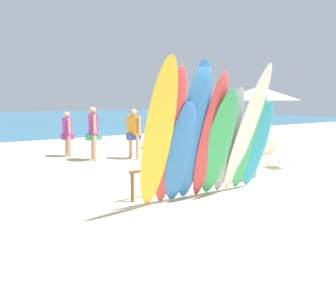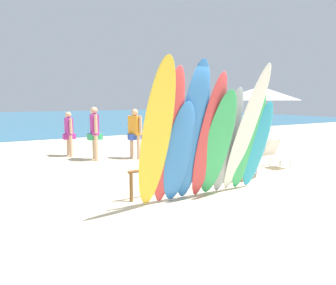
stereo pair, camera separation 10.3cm
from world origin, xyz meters
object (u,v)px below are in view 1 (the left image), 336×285
at_px(surfboard_green_5, 219,145).
at_px(beach_umbrella, 259,93).
at_px(surfboard_rack, 193,168).
at_px(surfboard_red_1, 170,139).
at_px(surfboard_grey_6, 228,142).
at_px(surfboard_green_8, 249,142).
at_px(beach_chair_blue, 234,150).
at_px(beachgoer_by_water, 134,130).
at_px(surfboard_teal_9, 258,146).
at_px(beach_chair_red, 275,152).
at_px(surfboard_blue_3, 193,134).
at_px(beachgoer_near_rack, 159,126).
at_px(beachgoer_midbeach, 209,133).
at_px(beachgoer_photographing, 67,131).
at_px(surfboard_blue_2, 180,153).
at_px(surfboard_white_7, 246,132).
at_px(beachgoer_strolling, 93,130).
at_px(beach_chair_striped, 251,145).
at_px(surfboard_yellow_0, 158,138).
at_px(surfboard_red_4, 210,138).

relative_size(surfboard_green_5, beach_umbrella, 0.99).
height_order(surfboard_rack, surfboard_red_1, surfboard_red_1).
xyz_separation_m(surfboard_red_1, surfboard_grey_6, (1.41, 0.04, -0.16)).
bearing_deg(surfboard_rack, surfboard_green_8, -33.60).
bearing_deg(beach_chair_blue, beachgoer_by_water, 137.27).
bearing_deg(surfboard_red_1, surfboard_grey_6, 1.35).
height_order(surfboard_green_8, surfboard_teal_9, surfboard_green_8).
xyz_separation_m(beach_chair_red, beach_chair_blue, (-0.69, 0.95, -0.01)).
bearing_deg(surfboard_blue_3, surfboard_red_1, -174.45).
distance_m(surfboard_teal_9, beachgoer_near_rack, 6.22).
relative_size(surfboard_green_5, surfboard_teal_9, 1.13).
bearing_deg(beachgoer_near_rack, beach_chair_red, -173.81).
bearing_deg(beach_chair_red, beachgoer_midbeach, 118.92).
height_order(beachgoer_midbeach, beach_chair_blue, beachgoer_midbeach).
xyz_separation_m(beachgoer_midbeach, beachgoer_photographing, (-3.79, 3.02, -0.01)).
height_order(beachgoer_midbeach, beachgoer_photographing, beachgoer_midbeach).
height_order(beachgoer_photographing, beachgoer_by_water, beachgoer_by_water).
bearing_deg(surfboard_grey_6, beach_chair_blue, 44.88).
relative_size(surfboard_blue_2, surfboard_blue_3, 0.73).
xyz_separation_m(surfboard_white_7, beachgoer_strolling, (-1.51, 5.20, -0.31)).
bearing_deg(surfboard_grey_6, surfboard_green_5, -166.70).
bearing_deg(beachgoer_near_rack, beach_chair_striped, -162.91).
bearing_deg(beach_umbrella, surfboard_teal_9, -136.76).
height_order(surfboard_blue_2, beachgoer_near_rack, surfboard_blue_2).
height_order(surfboard_rack, beachgoer_photographing, beachgoer_photographing).
xyz_separation_m(surfboard_green_5, surfboard_teal_9, (1.13, 0.04, -0.11)).
distance_m(surfboard_yellow_0, surfboard_white_7, 2.03).
relative_size(surfboard_green_8, beachgoer_photographing, 1.45).
height_order(surfboard_rack, beach_chair_red, beach_chair_red).
bearing_deg(beachgoer_midbeach, beachgoer_strolling, 9.46).
bearing_deg(surfboard_red_4, surfboard_blue_3, 171.44).
xyz_separation_m(beachgoer_strolling, beach_chair_striped, (4.63, -2.37, -0.56)).
height_order(surfboard_green_5, beachgoer_near_rack, surfboard_green_5).
xyz_separation_m(surfboard_green_8, beach_chair_striped, (2.88, 2.68, -0.64)).
distance_m(surfboard_green_5, beachgoer_midbeach, 3.95).
relative_size(surfboard_blue_2, surfboard_green_8, 0.90).
distance_m(surfboard_green_5, beachgoer_by_water, 4.66).
relative_size(surfboard_yellow_0, surfboard_grey_6, 1.23).
bearing_deg(surfboard_yellow_0, surfboard_red_4, 10.71).
xyz_separation_m(surfboard_blue_3, surfboard_red_4, (0.36, -0.03, -0.10)).
relative_size(surfboard_white_7, beach_chair_striped, 3.40).
distance_m(beachgoer_strolling, beach_chair_red, 5.63).
relative_size(surfboard_red_1, surfboard_green_8, 1.16).
xyz_separation_m(surfboard_blue_2, beachgoer_strolling, (-0.06, 5.00, 0.02)).
relative_size(surfboard_green_8, beachgoer_by_water, 1.35).
height_order(surfboard_yellow_0, beach_chair_striped, surfboard_yellow_0).
height_order(surfboard_blue_3, beachgoer_near_rack, surfboard_blue_3).
distance_m(beach_chair_blue, beach_umbrella, 2.16).
bearing_deg(surfboard_green_5, beach_chair_red, 28.52).
xyz_separation_m(surfboard_grey_6, surfboard_white_7, (0.29, -0.19, 0.21)).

